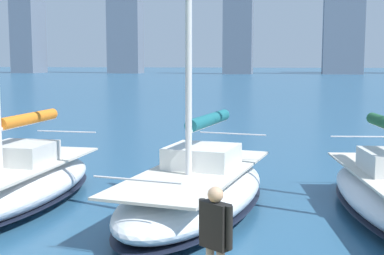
{
  "coord_description": "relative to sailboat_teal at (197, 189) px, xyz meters",
  "views": [
    {
      "loc": [
        -2.87,
        6.57,
        3.93
      ],
      "look_at": [
        -0.3,
        -6.95,
        2.2
      ],
      "focal_mm": 50.0,
      "sensor_mm": 36.0,
      "label": 1
    }
  ],
  "objects": [
    {
      "name": "sailboat_teal",
      "position": [
        0.0,
        0.0,
        0.0
      ],
      "size": [
        3.99,
        7.97,
        10.3
      ],
      "color": "silver",
      "rests_on": "ground"
    },
    {
      "name": "sailboat_orange",
      "position": [
        5.0,
        0.16,
        -0.01
      ],
      "size": [
        2.91,
        7.59,
        11.43
      ],
      "color": "white",
      "rests_on": "ground"
    },
    {
      "name": "person_black_shirt",
      "position": [
        -1.36,
        6.1,
        0.91
      ],
      "size": [
        0.51,
        0.4,
        1.63
      ],
      "color": "gray",
      "rests_on": "dock_pier"
    }
  ]
}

